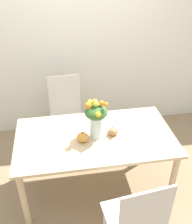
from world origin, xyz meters
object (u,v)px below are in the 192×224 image
turkey_figurine (113,131)px  flower_vase (96,118)px  pumpkin (83,137)px  dining_chair_far_side (136,222)px  dining_chair_near_window (67,115)px

turkey_figurine → flower_vase: bearing=-175.0°
pumpkin → dining_chair_far_side: 0.87m
pumpkin → turkey_figurine: size_ratio=0.81×
dining_chair_near_window → dining_chair_far_side: size_ratio=1.00×
turkey_figurine → dining_chair_far_side: bearing=-88.4°
turkey_figurine → dining_chair_near_window: dining_chair_near_window is taller
flower_vase → dining_chair_near_window: bearing=106.6°
pumpkin → dining_chair_near_window: bearing=97.1°
flower_vase → turkey_figurine: (0.17, 0.01, -0.18)m
pumpkin → turkey_figurine: bearing=10.2°
pumpkin → flower_vase: bearing=16.5°
dining_chair_far_side → pumpkin: bearing=-73.2°
turkey_figurine → dining_chair_near_window: 0.94m
turkey_figurine → dining_chair_far_side: dining_chair_far_side is taller
flower_vase → turkey_figurine: flower_vase is taller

